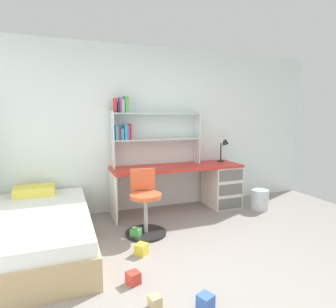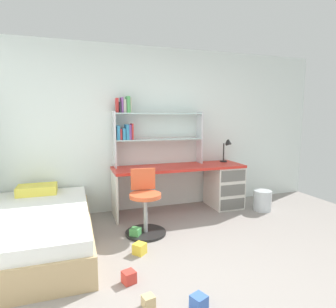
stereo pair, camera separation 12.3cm
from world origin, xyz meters
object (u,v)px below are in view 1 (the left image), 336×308
object	(u,v)px
desk_lamp	(225,147)
swivel_chair	(145,209)
toy_block_green_0	(136,233)
toy_block_natural_1	(155,302)
bookshelf_hutch	(143,127)
bed_platform	(30,232)
toy_block_red_2	(133,278)
desk	(209,182)
toy_block_yellow_4	(142,249)
waste_bin	(260,199)
toy_block_blue_3	(205,301)

from	to	relation	value
desk_lamp	swivel_chair	xyz separation A→B (m)	(-1.63, -0.76, -0.65)
toy_block_green_0	toy_block_natural_1	xyz separation A→B (m)	(-0.17, -1.29, -0.01)
bookshelf_hutch	toy_block_natural_1	world-z (taller)	bookshelf_hutch
bed_platform	toy_block_red_2	distance (m)	1.36
desk	swivel_chair	bearing A→B (deg)	-152.66
toy_block_natural_1	toy_block_red_2	world-z (taller)	toy_block_red_2
toy_block_yellow_4	waste_bin	bearing A→B (deg)	19.69
toy_block_green_0	toy_block_natural_1	distance (m)	1.30
bookshelf_hutch	toy_block_natural_1	xyz separation A→B (m)	(-0.54, -2.22, -1.29)
toy_block_green_0	toy_block_blue_3	world-z (taller)	toy_block_green_0
toy_block_yellow_4	desk	bearing A→B (deg)	38.81
desk_lamp	waste_bin	world-z (taller)	desk_lamp
bed_platform	waste_bin	xyz separation A→B (m)	(3.31, 0.29, -0.06)
bookshelf_hutch	swivel_chair	bearing A→B (deg)	-104.43
bed_platform	desk	bearing A→B (deg)	14.87
desk_lamp	toy_block_green_0	xyz separation A→B (m)	(-1.78, -0.85, -0.92)
desk_lamp	swivel_chair	bearing A→B (deg)	-154.96
bed_platform	toy_block_green_0	xyz separation A→B (m)	(1.18, -0.06, -0.17)
desk	bookshelf_hutch	bearing A→B (deg)	170.08
bed_platform	toy_block_blue_3	bearing A→B (deg)	-47.59
bookshelf_hutch	toy_block_red_2	bearing A→B (deg)	-108.55
bed_platform	swivel_chair	bearing A→B (deg)	1.40
toy_block_red_2	toy_block_blue_3	world-z (taller)	toy_block_blue_3
desk	toy_block_red_2	world-z (taller)	desk
toy_block_natural_1	waste_bin	bearing A→B (deg)	35.44
bookshelf_hutch	toy_block_blue_3	world-z (taller)	bookshelf_hutch
toy_block_natural_1	toy_block_red_2	bearing A→B (deg)	103.15
toy_block_red_2	toy_block_yellow_4	size ratio (longest dim) A/B	0.91
bed_platform	waste_bin	bearing A→B (deg)	5.03
bed_platform	toy_block_red_2	bearing A→B (deg)	-46.96
desk_lamp	desk	bearing A→B (deg)	-163.67
waste_bin	toy_block_green_0	bearing A→B (deg)	-170.68
toy_block_natural_1	toy_block_red_2	size ratio (longest dim) A/B	0.83
toy_block_green_0	toy_block_yellow_4	xyz separation A→B (m)	(-0.05, -0.43, 0.00)
desk	desk_lamp	xyz separation A→B (m)	(0.36, 0.11, 0.56)
toy_block_blue_3	bookshelf_hutch	bearing A→B (deg)	85.91
swivel_chair	toy_block_green_0	size ratio (longest dim) A/B	6.96
swivel_chair	toy_block_blue_3	distance (m)	1.56
swivel_chair	toy_block_green_0	xyz separation A→B (m)	(-0.15, -0.09, -0.27)
toy_block_red_2	toy_block_natural_1	bearing A→B (deg)	-76.85
toy_block_green_0	toy_block_yellow_4	distance (m)	0.43
waste_bin	toy_block_red_2	bearing A→B (deg)	-151.95
bookshelf_hutch	waste_bin	xyz separation A→B (m)	(1.77, -0.58, -1.17)
desk_lamp	toy_block_natural_1	size ratio (longest dim) A/B	4.23
bed_platform	toy_block_blue_3	xyz separation A→B (m)	(1.37, -1.50, -0.17)
bed_platform	desk_lamp	bearing A→B (deg)	15.05
toy_block_yellow_4	swivel_chair	bearing A→B (deg)	69.55
desk_lamp	waste_bin	distance (m)	1.02
toy_block_green_0	toy_block_red_2	size ratio (longest dim) A/B	1.08
bed_platform	toy_block_red_2	world-z (taller)	bed_platform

